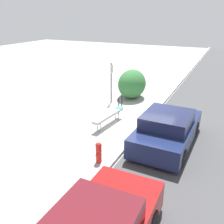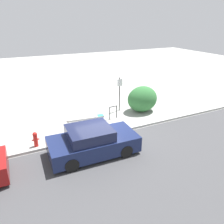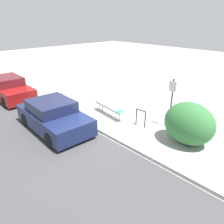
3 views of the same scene
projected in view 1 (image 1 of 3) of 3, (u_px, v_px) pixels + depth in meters
ground_plane at (143, 127)px, 11.37m from camera, size 60.00×60.00×0.00m
curb at (143, 126)px, 11.35m from camera, size 60.00×0.20×0.13m
bench at (109, 115)px, 11.42m from camera, size 2.20×0.56×0.55m
bike_rack at (120, 102)px, 13.12m from camera, size 0.55×0.10×0.83m
sign_post at (111, 79)px, 13.97m from camera, size 0.36×0.08×2.30m
fire_hydrant at (99, 152)px, 8.56m from camera, size 0.36×0.22×0.77m
shrub_hedge at (132, 84)px, 14.99m from camera, size 2.07×1.61×1.73m
parked_car_near at (167, 130)px, 9.68m from camera, size 4.07×2.03×1.35m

